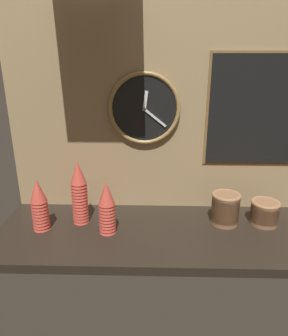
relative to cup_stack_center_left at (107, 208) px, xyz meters
name	(u,v)px	position (x,y,z in m)	size (l,w,h in m)	color
ground_plane	(168,233)	(0.28, 0.03, -0.14)	(1.60, 0.56, 0.04)	black
wall_tiled_back	(169,108)	(0.28, 0.29, 0.40)	(1.60, 0.03, 1.05)	tan
cup_stack_center_left	(107,208)	(0.00, 0.00, 0.00)	(0.08, 0.08, 0.25)	#DB4C3D
cup_stack_far_left	(39,205)	(-0.31, 0.02, 0.00)	(0.08, 0.08, 0.25)	#DB4C3D
cup_stack_left	(79,193)	(-0.14, 0.09, 0.03)	(0.08, 0.08, 0.31)	#DB4C3D
bowl_stack_far_right	(265,212)	(0.74, 0.10, -0.06)	(0.14, 0.14, 0.12)	#996B47
bowl_stack_right	(225,208)	(0.55, 0.10, -0.04)	(0.14, 0.14, 0.15)	#996B47
wall_clock	(144,109)	(0.16, 0.26, 0.40)	(0.35, 0.03, 0.35)	black
menu_board	(255,111)	(0.70, 0.27, 0.39)	(0.47, 0.01, 0.55)	olive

